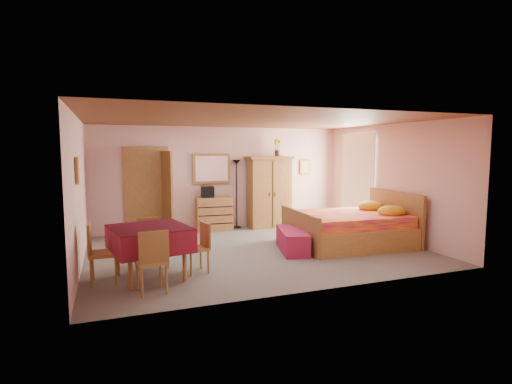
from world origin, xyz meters
name	(u,v)px	position (x,y,z in m)	size (l,w,h in m)	color
floor	(257,250)	(0.00, 0.00, 0.00)	(6.50, 6.50, 0.00)	slate
ceiling	(257,120)	(0.00, 0.00, 2.60)	(6.50, 6.50, 0.00)	brown
wall_back	(223,178)	(0.00, 2.50, 1.30)	(6.50, 0.10, 2.60)	#D3A099
wall_front	(319,201)	(0.00, -2.50, 1.30)	(6.50, 0.10, 2.60)	#D3A099
wall_left	(79,192)	(-3.25, 0.00, 1.30)	(0.10, 5.00, 2.60)	#D3A099
wall_right	(390,182)	(3.25, 0.00, 1.30)	(0.10, 5.00, 2.60)	#D3A099
doorway	(147,191)	(-1.90, 2.47, 1.02)	(1.06, 0.12, 2.15)	#9E6B35
window	(358,172)	(3.21, 1.20, 1.45)	(0.08, 1.40, 1.95)	white
picture_left	(77,170)	(-3.22, -0.60, 1.70)	(0.04, 0.32, 0.42)	orange
picture_back	(305,167)	(2.35, 2.47, 1.55)	(0.30, 0.04, 0.40)	#D8BF59
chest_of_drawers	(214,214)	(-0.30, 2.25, 0.42)	(0.89, 0.45, 0.84)	#AA6F39
wall_mirror	(212,169)	(-0.30, 2.46, 1.55)	(0.96, 0.05, 0.76)	white
stereo	(208,192)	(-0.46, 2.26, 0.98)	(0.30, 0.22, 0.28)	black
floor_lamp	(237,194)	(0.33, 2.37, 0.88)	(0.23, 0.23, 1.77)	black
wardrobe	(269,192)	(1.16, 2.17, 0.93)	(1.18, 0.61, 1.85)	olive
sunflower_vase	(277,148)	(1.39, 2.18, 2.08)	(0.18, 0.18, 0.45)	gold
bed	(349,219)	(2.01, -0.24, 0.55)	(2.40, 1.89, 1.11)	#BE125B
bench	(292,240)	(0.65, -0.30, 0.21)	(0.47, 1.28, 0.43)	maroon
dining_table	(150,253)	(-2.20, -1.11, 0.41)	(1.13, 1.13, 0.83)	maroon
chair_south	(151,261)	(-2.24, -1.73, 0.46)	(0.42, 0.42, 0.92)	#A77838
chair_north	(150,242)	(-2.13, -0.36, 0.41)	(0.38, 0.38, 0.83)	#9F6836
chair_west	(103,253)	(-2.88, -1.06, 0.47)	(0.42, 0.42, 0.93)	#B0753B
chair_east	(196,248)	(-1.46, -1.04, 0.41)	(0.37, 0.37, 0.82)	#B07D3B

